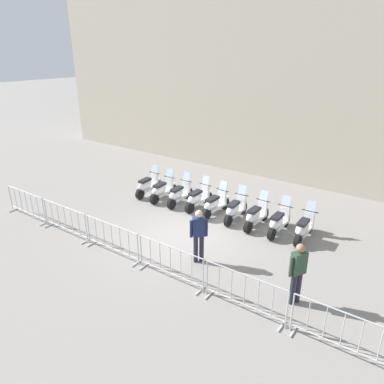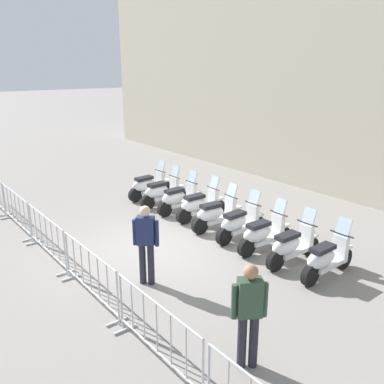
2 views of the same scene
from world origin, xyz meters
name	(u,v)px [view 1 (image 1 of 2)]	position (x,y,z in m)	size (l,w,h in m)	color
ground_plane	(185,235)	(0.00, 0.00, 0.00)	(120.00, 120.00, 0.00)	gray
building_facade	(291,35)	(-1.06, 8.23, 6.57)	(28.00, 2.40, 13.14)	#B2A893
motorcycle_0	(148,185)	(-3.72, 1.59, 0.45)	(0.66, 1.72, 1.24)	black
motorcycle_1	(162,190)	(-2.85, 1.64, 0.45)	(0.63, 1.72, 1.24)	black
motorcycle_2	(179,194)	(-1.99, 1.79, 0.45)	(0.64, 1.72, 1.24)	black
motorcycle_3	(198,198)	(-1.14, 2.00, 0.45)	(0.56, 1.73, 1.24)	black
motorcycle_4	(215,204)	(-0.26, 1.99, 0.45)	(0.56, 1.73, 1.24)	black
motorcycle_5	(235,209)	(0.61, 2.13, 0.45)	(0.64, 1.72, 1.24)	black
motorcycle_6	(256,216)	(1.48, 2.20, 0.45)	(0.56, 1.73, 1.24)	black
motorcycle_7	(279,222)	(2.34, 2.32, 0.45)	(0.59, 1.72, 1.24)	black
motorcycle_8	(304,228)	(3.20, 2.50, 0.45)	(0.62, 1.72, 1.24)	black
barrier_segment_0	(27,204)	(-5.47, -2.99, 0.53)	(2.22, 0.70, 1.07)	#B2B5B7
barrier_segment_1	(65,220)	(-3.17, -2.70, 0.53)	(2.22, 0.70, 1.07)	#B2B5B7
barrier_segment_2	(112,239)	(-0.86, -2.40, 0.53)	(2.22, 0.70, 1.07)	#B2B5B7
barrier_segment_3	(170,263)	(1.44, -2.11, 0.53)	(2.22, 0.70, 1.07)	#B2B5B7
barrier_segment_4	(244,293)	(3.75, -1.81, 0.53)	(2.22, 0.70, 1.07)	#B2B5B7
barrier_segment_5	(342,333)	(6.05, -1.51, 0.53)	(2.22, 0.70, 1.07)	#B2B5B7
officer_near_row_end	(298,270)	(4.54, -0.68, 0.98)	(0.35, 0.51, 1.73)	#23232D
officer_mid_plaza	(199,233)	(1.45, -0.90, 0.98)	(0.40, 0.45, 1.73)	#23232D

